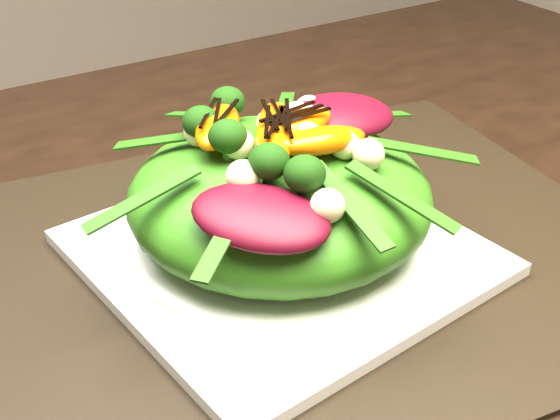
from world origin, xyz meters
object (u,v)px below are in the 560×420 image
placemat (280,260)px  plate_base (280,252)px  lettuce_mound (280,196)px  dining_table (115,353)px  orange_segment (232,125)px  salad_bowl (280,237)px

placemat → plate_base: (0.00, 0.00, 0.01)m
plate_base → placemat: bearing=0.0°
placemat → lettuce_mound: size_ratio=2.47×
plate_base → lettuce_mound: bearing=0.0°
plate_base → lettuce_mound: (0.00, 0.00, 0.05)m
dining_table → orange_segment: (0.12, 0.04, 0.12)m
dining_table → salad_bowl: (0.13, 0.01, 0.04)m
dining_table → placemat: (0.13, 0.01, 0.02)m
placemat → lettuce_mound: bearing=0.0°
dining_table → placemat: dining_table is taller
lettuce_mound → dining_table: bearing=-177.6°
dining_table → placemat: bearing=2.4°
placemat → plate_base: 0.01m
placemat → dining_table: bearing=-177.6°
dining_table → plate_base: bearing=2.4°
placemat → salad_bowl: bearing=0.0°
salad_bowl → orange_segment: 0.09m
dining_table → plate_base: dining_table is taller
dining_table → salad_bowl: size_ratio=7.11×
orange_segment → placemat: bearing=-61.1°
lettuce_mound → salad_bowl: bearing=0.0°
placemat → orange_segment: 0.11m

